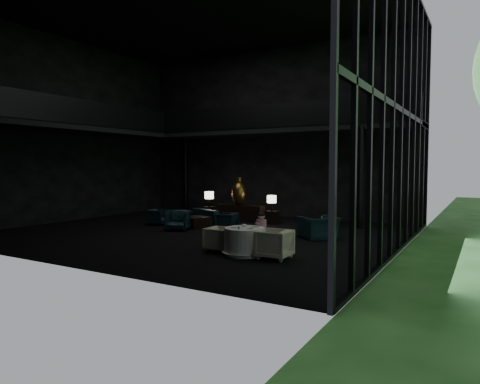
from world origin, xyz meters
The scene contains 35 objects.
floor centered at (0.00, 0.00, 0.00)m, with size 14.00×12.00×0.02m, color black.
ceiling centered at (0.00, 0.00, 8.00)m, with size 14.00×12.00×0.02m, color black.
wall_back centered at (0.00, 6.00, 4.00)m, with size 14.00×0.04×8.00m, color black.
wall_front centered at (0.00, -6.00, 4.00)m, with size 14.00×0.04×8.00m, color black.
wall_left centered at (-7.00, 0.00, 4.00)m, with size 0.04×12.00×8.00m, color black.
curtain_wall centered at (6.95, 0.00, 4.00)m, with size 0.20×12.00×8.00m, color black, non-canonical shape.
mezzanine_left centered at (-6.00, 0.00, 4.00)m, with size 2.00×12.00×0.25m, color black.
mezzanine_back centered at (1.00, 5.00, 4.00)m, with size 12.00×2.00×0.25m, color black.
railing_left centered at (-5.00, 0.00, 4.60)m, with size 0.06×12.00×1.00m, color black.
railing_back centered at (1.00, 4.00, 4.60)m, with size 12.00×0.06×1.00m, color black.
column_nw centered at (-5.00, 5.70, 2.00)m, with size 0.24×0.24×4.00m, color black.
column_ne centered at (4.80, 4.00, 2.00)m, with size 0.24×0.24×4.00m, color black.
console centered at (-0.36, 3.55, 0.36)m, with size 2.26×0.51×0.72m, color black.
bronze_urn centered at (-0.36, 3.48, 1.25)m, with size 0.66×0.66×1.23m.
side_table_left centered at (-1.96, 3.60, 0.29)m, with size 0.52×0.52×0.57m, color black.
table_lamp_left centered at (-1.96, 3.50, 1.07)m, with size 0.41×0.41×0.69m.
side_table_right centered at (1.24, 3.51, 0.27)m, with size 0.49×0.49×0.54m, color black.
table_lamp_right centered at (1.24, 3.48, 1.01)m, with size 0.39×0.39×0.66m.
sofa centered at (-1.06, 2.32, 0.42)m, with size 2.16×0.63×0.84m, color #1D474E.
lounge_armchair_west centered at (-2.67, 0.80, 0.33)m, with size 0.64×0.60×0.66m, color #1E3C45.
lounge_armchair_east centered at (0.55, 1.00, 0.34)m, with size 0.66×0.62×0.68m, color #1D333D.
lounge_armchair_south centered at (-1.01, -0.01, 0.45)m, with size 0.88×0.82×0.90m, color black.
window_armchair centered at (4.24, 0.93, 0.53)m, with size 1.20×0.78×1.05m, color #233E4B.
coffee_table centered at (-0.94, 1.05, 0.21)m, with size 0.94×0.94×0.42m, color black.
dining_table centered at (3.38, -2.60, 0.33)m, with size 1.26×1.26×0.75m.
dining_chair_north centered at (3.46, -1.69, 0.30)m, with size 0.59×0.55×0.61m, color #BDB699.
dining_chair_east centered at (4.29, -2.62, 0.47)m, with size 0.91×0.85×0.93m, color #9C9982.
dining_chair_west centered at (2.50, -2.48, 0.37)m, with size 0.71×0.67×0.73m, color #A9A187.
child centered at (3.41, -1.64, 0.76)m, with size 0.30×0.30×0.63m.
plate_a centered at (3.17, -2.76, 0.76)m, with size 0.22×0.22×0.01m, color white.
plate_b centered at (3.61, -2.36, 0.76)m, with size 0.24×0.24×0.02m, color white.
saucer centered at (3.61, -2.72, 0.76)m, with size 0.14×0.14×0.01m, color white.
coffee_cup centered at (3.68, -2.73, 0.79)m, with size 0.07×0.07×0.06m, color white.
cereal_bowl centered at (3.27, -2.43, 0.79)m, with size 0.16×0.16×0.08m, color white.
cream_pot centered at (3.37, -2.89, 0.79)m, with size 0.06×0.06×0.07m, color #99999E.
Camera 1 is at (9.12, -12.71, 2.45)m, focal length 32.00 mm.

